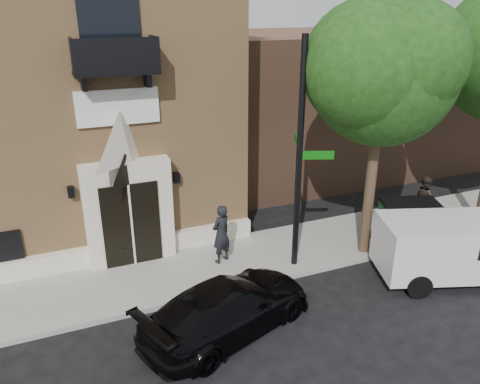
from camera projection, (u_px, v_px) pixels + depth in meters
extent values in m
plane|color=black|center=(190.00, 303.00, 12.73)|extent=(120.00, 120.00, 0.00)
cube|color=gray|center=(207.00, 267.00, 14.34)|extent=(42.00, 3.00, 0.15)
cube|color=tan|center=(41.00, 96.00, 16.85)|extent=(12.00, 10.00, 9.00)
cube|color=silver|center=(65.00, 261.00, 13.97)|extent=(12.00, 0.30, 0.60)
cube|color=silver|center=(129.00, 212.00, 14.08)|extent=(2.60, 0.55, 3.20)
pyramid|color=silver|center=(122.00, 136.00, 13.20)|extent=(2.60, 0.55, 1.50)
cube|color=black|center=(132.00, 225.00, 13.95)|extent=(1.70, 0.06, 2.60)
cube|color=silver|center=(132.00, 226.00, 13.91)|extent=(0.06, 0.04, 2.60)
cube|color=white|center=(118.00, 107.00, 13.07)|extent=(2.30, 0.10, 1.00)
cube|color=black|center=(116.00, 72.00, 12.36)|extent=(2.20, 0.90, 0.10)
cube|color=black|center=(117.00, 56.00, 11.82)|extent=(2.20, 0.06, 0.90)
cube|color=black|center=(73.00, 56.00, 11.82)|extent=(0.06, 0.90, 0.90)
cube|color=black|center=(155.00, 53.00, 12.56)|extent=(0.06, 0.90, 0.90)
cube|color=black|center=(110.00, 24.00, 12.27)|extent=(1.60, 0.08, 2.20)
cube|color=black|center=(1.00, 249.00, 13.21)|extent=(1.10, 0.10, 1.00)
cube|color=orange|center=(2.00, 248.00, 13.23)|extent=(0.85, 0.06, 0.75)
cube|color=black|center=(71.00, 192.00, 13.33)|extent=(0.18, 0.18, 0.32)
cube|color=black|center=(176.00, 178.00, 14.42)|extent=(0.18, 0.18, 0.32)
cube|color=brown|center=(365.00, 98.00, 23.49)|extent=(18.00, 8.00, 6.40)
cylinder|color=#38281C|center=(370.00, 190.00, 14.39)|extent=(0.32, 0.32, 4.20)
sphere|color=#153C10|center=(383.00, 72.00, 13.06)|extent=(4.20, 4.20, 4.20)
sphere|color=#153C10|center=(398.00, 79.00, 13.71)|extent=(3.36, 3.36, 3.36)
sphere|color=#153C10|center=(367.00, 66.00, 12.56)|extent=(3.57, 3.57, 3.57)
sphere|color=#153C10|center=(408.00, 59.00, 12.38)|extent=(3.15, 3.15, 3.15)
imported|color=black|center=(228.00, 307.00, 11.44)|extent=(5.05, 3.41, 1.36)
cube|color=silver|center=(460.00, 245.00, 13.49)|extent=(4.96, 3.25, 1.57)
cylinder|color=black|center=(419.00, 286.00, 12.88)|extent=(0.74, 0.45, 0.70)
cylinder|color=black|center=(396.00, 255.00, 14.50)|extent=(0.74, 0.45, 0.70)
cylinder|color=black|center=(299.00, 159.00, 13.16)|extent=(0.18, 0.18, 6.74)
cube|color=#0C610D|center=(317.00, 155.00, 13.13)|extent=(0.91, 0.38, 0.25)
cube|color=#0C610D|center=(297.00, 141.00, 13.49)|extent=(0.38, 0.91, 0.25)
cylinder|color=#B61401|center=(375.00, 245.00, 15.42)|extent=(0.34, 0.34, 0.08)
cylinder|color=#B61401|center=(376.00, 237.00, 15.31)|extent=(0.25, 0.25, 0.52)
sphere|color=#B61401|center=(377.00, 229.00, 15.20)|extent=(0.25, 0.25, 0.25)
cylinder|color=#B61401|center=(376.00, 236.00, 15.29)|extent=(0.43, 0.11, 0.11)
cube|color=#0F391E|center=(408.00, 219.00, 16.04)|extent=(2.07, 1.60, 1.12)
cube|color=black|center=(410.00, 203.00, 15.81)|extent=(2.13, 1.67, 0.12)
imported|color=#426F35|center=(129.00, 249.00, 14.44)|extent=(0.87, 0.80, 0.81)
imported|color=black|center=(221.00, 234.00, 14.20)|extent=(0.81, 0.69, 1.87)
imported|color=#2F2421|center=(425.00, 198.00, 17.07)|extent=(0.82, 0.95, 1.67)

